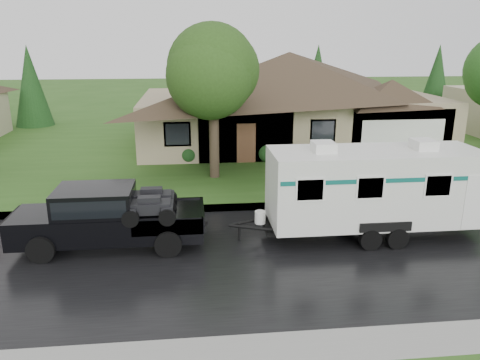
# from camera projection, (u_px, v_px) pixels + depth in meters

# --- Properties ---
(ground) EXTENTS (140.00, 140.00, 0.00)m
(ground) POSITION_uv_depth(u_px,v_px,m) (310.00, 228.00, 16.64)
(ground) COLOR #2B5219
(ground) RESTS_ON ground
(road) EXTENTS (140.00, 8.00, 0.01)m
(road) POSITION_uv_depth(u_px,v_px,m) (326.00, 252.00, 14.73)
(road) COLOR black
(road) RESTS_ON ground
(curb) EXTENTS (140.00, 0.50, 0.15)m
(curb) POSITION_uv_depth(u_px,v_px,m) (296.00, 205.00, 18.76)
(curb) COLOR gray
(curb) RESTS_ON ground
(lawn) EXTENTS (140.00, 26.00, 0.15)m
(lawn) POSITION_uv_depth(u_px,v_px,m) (254.00, 140.00, 30.91)
(lawn) COLOR #2B5219
(lawn) RESTS_ON ground
(house_main) EXTENTS (19.44, 10.80, 6.90)m
(house_main) POSITION_uv_depth(u_px,v_px,m) (294.00, 88.00, 29.03)
(house_main) COLOR #9A8868
(house_main) RESTS_ON lawn
(tree_left_green) EXTENTS (4.30, 4.30, 7.12)m
(tree_left_green) POSITION_uv_depth(u_px,v_px,m) (213.00, 71.00, 20.99)
(tree_left_green) COLOR #382B1E
(tree_left_green) RESTS_ON lawn
(shrub_row) EXTENTS (13.60, 1.00, 1.00)m
(shrub_row) POSITION_uv_depth(u_px,v_px,m) (304.00, 151.00, 25.52)
(shrub_row) COLOR #143814
(shrub_row) RESTS_ON lawn
(pickup_truck) EXTENTS (5.95, 2.26, 1.98)m
(pickup_truck) POSITION_uv_depth(u_px,v_px,m) (106.00, 215.00, 14.91)
(pickup_truck) COLOR black
(pickup_truck) RESTS_ON ground
(travel_trailer) EXTENTS (7.34, 2.58, 3.29)m
(travel_trailer) POSITION_uv_depth(u_px,v_px,m) (374.00, 186.00, 15.60)
(travel_trailer) COLOR white
(travel_trailer) RESTS_ON ground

